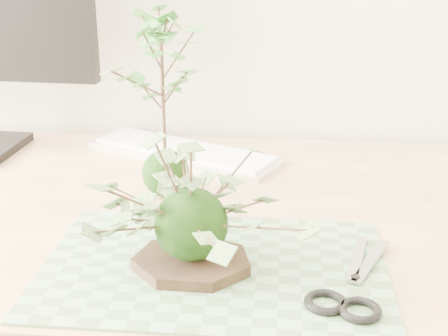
{
  "coord_description": "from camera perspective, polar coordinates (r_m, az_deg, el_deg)",
  "views": [
    {
      "loc": [
        0.08,
        0.34,
        1.15
      ],
      "look_at": [
        0.0,
        1.14,
        0.84
      ],
      "focal_mm": 50.0,
      "sensor_mm": 36.0,
      "label": 1
    }
  ],
  "objects": [
    {
      "name": "keyboard",
      "position": [
        1.21,
        -3.71,
        1.54
      ],
      "size": [
        0.4,
        0.27,
        0.02
      ],
      "rotation": [
        0.0,
        0.0,
        -0.44
      ],
      "color": "silver",
      "rests_on": "desk"
    },
    {
      "name": "cutting_mat",
      "position": [
        0.81,
        -0.89,
        -9.03
      ],
      "size": [
        0.44,
        0.29,
        0.0
      ],
      "primitive_type": "cube",
      "rotation": [
        0.0,
        0.0,
        0.0
      ],
      "color": "#4E7146",
      "rests_on": "desk"
    },
    {
      "name": "maple_kokedama",
      "position": [
        0.96,
        -5.73,
        9.96
      ],
      "size": [
        0.22,
        0.22,
        0.32
      ],
      "rotation": [
        0.0,
        0.0,
        0.34
      ],
      "color": "black",
      "rests_on": "desk"
    },
    {
      "name": "stone_dish",
      "position": [
        0.8,
        -2.95,
        -8.6
      ],
      "size": [
        0.16,
        0.16,
        0.01
      ],
      "primitive_type": "cylinder",
      "rotation": [
        0.0,
        0.0,
        -0.01
      ],
      "color": "black",
      "rests_on": "cutting_mat"
    },
    {
      "name": "scissors",
      "position": [
        0.76,
        11.95,
        -11.36
      ],
      "size": [
        0.1,
        0.21,
        0.01
      ],
      "rotation": [
        0.0,
        0.0,
        -0.32
      ],
      "color": "gray",
      "rests_on": "cutting_mat"
    },
    {
      "name": "desk",
      "position": [
        1.03,
        -4.35,
        -7.83
      ],
      "size": [
        1.6,
        0.7,
        0.74
      ],
      "color": "#DBBA78",
      "rests_on": "ground_plane"
    },
    {
      "name": "ivy_kokedama",
      "position": [
        0.76,
        -3.08,
        -2.2
      ],
      "size": [
        0.33,
        0.33,
        0.19
      ],
      "rotation": [
        0.0,
        0.0,
        -0.35
      ],
      "color": "black",
      "rests_on": "stone_dish"
    }
  ]
}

